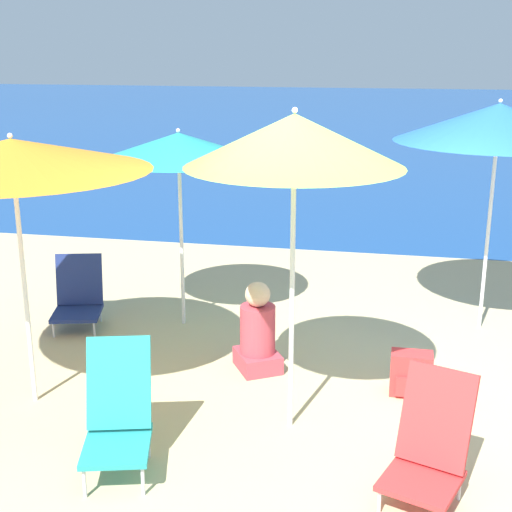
{
  "coord_description": "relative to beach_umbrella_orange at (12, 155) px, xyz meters",
  "views": [
    {
      "loc": [
        0.36,
        -4.82,
        2.73
      ],
      "look_at": [
        -0.81,
        0.92,
        1.0
      ],
      "focal_mm": 50.0,
      "sensor_mm": 36.0,
      "label": 1
    }
  ],
  "objects": [
    {
      "name": "backpack_red",
      "position": [
        2.95,
        0.71,
        -1.79
      ],
      "size": [
        0.33,
        0.23,
        0.36
      ],
      "color": "red",
      "rests_on": "ground"
    },
    {
      "name": "person_seated_near",
      "position": [
        1.63,
        0.92,
        -1.64
      ],
      "size": [
        0.49,
        0.52,
        0.8
      ],
      "rotation": [
        0.0,
        0.0,
        0.54
      ],
      "color": "#BF3F4C",
      "rests_on": "ground"
    },
    {
      "name": "beach_umbrella_teal",
      "position": [
        0.68,
        1.83,
        -0.16
      ],
      "size": [
        1.53,
        1.53,
        1.98
      ],
      "color": "white",
      "rests_on": "ground"
    },
    {
      "name": "ground_plane",
      "position": [
        2.41,
        0.12,
        -1.97
      ],
      "size": [
        60.0,
        60.0,
        0.0
      ],
      "primitive_type": "plane",
      "color": "#C6B284"
    },
    {
      "name": "beach_chair_red",
      "position": [
        3.04,
        -0.67,
        -1.6
      ],
      "size": [
        0.61,
        0.68,
        0.81
      ],
      "rotation": [
        0.0,
        0.0,
        -0.35
      ],
      "color": "silver",
      "rests_on": "ground"
    },
    {
      "name": "beach_chair_navy",
      "position": [
        -0.35,
        1.57,
        -1.66
      ],
      "size": [
        0.58,
        0.63,
        0.71
      ],
      "rotation": [
        0.0,
        0.0,
        0.26
      ],
      "color": "silver",
      "rests_on": "ground"
    },
    {
      "name": "sea_water",
      "position": [
        2.41,
        24.79,
        -1.97
      ],
      "size": [
        60.0,
        40.0,
        0.01
      ],
      "color": "#19478C",
      "rests_on": "ground"
    },
    {
      "name": "beach_chair_teal",
      "position": [
        1.02,
        -0.73,
        -1.57
      ],
      "size": [
        0.58,
        0.73,
        0.85
      ],
      "rotation": [
        0.0,
        0.0,
        0.27
      ],
      "color": "silver",
      "rests_on": "ground"
    },
    {
      "name": "beach_umbrella_blue",
      "position": [
        3.64,
        2.31,
        0.08
      ],
      "size": [
        1.93,
        1.93,
        2.26
      ],
      "color": "white",
      "rests_on": "ground"
    },
    {
      "name": "beach_umbrella_lime",
      "position": [
        2.06,
        0.02,
        0.15
      ],
      "size": [
        1.5,
        1.5,
        2.34
      ],
      "color": "white",
      "rests_on": "ground"
    },
    {
      "name": "beach_umbrella_orange",
      "position": [
        0.0,
        0.0,
        0.0
      ],
      "size": [
        2.03,
        2.03,
        2.13
      ],
      "color": "white",
      "rests_on": "ground"
    }
  ]
}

